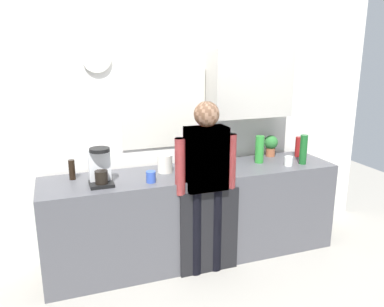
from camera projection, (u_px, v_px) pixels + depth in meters
ground_plane at (205, 270)px, 3.65m from camera, size 8.00×8.00×0.00m
kitchen_counter at (194, 214)px, 3.81m from camera, size 2.85×0.64×0.89m
dishwasher_panel at (210, 233)px, 3.53m from camera, size 0.56×0.02×0.81m
back_wall_assembly at (189, 116)px, 3.96m from camera, size 4.45×0.42×2.60m
coffee_maker at (100, 168)px, 3.29m from camera, size 0.20×0.20×0.33m
bottle_red_vinegar at (298, 147)px, 4.17m from camera, size 0.06×0.06×0.22m
bottle_dark_sauce at (72, 170)px, 3.44m from camera, size 0.06×0.06×0.18m
bottle_green_wine at (303, 149)px, 3.90m from camera, size 0.07×0.07×0.30m
bottle_clear_soda at (260, 149)px, 3.94m from camera, size 0.09×0.09×0.28m
cup_white_mug at (288, 161)px, 3.86m from camera, size 0.08×0.08×0.09m
cup_blue_mug at (151, 177)px, 3.37m from camera, size 0.08×0.08×0.10m
cup_yellow_cup at (213, 164)px, 3.77m from camera, size 0.07×0.07×0.08m
mixing_bowl at (207, 159)px, 3.96m from camera, size 0.22×0.22×0.08m
potted_plant at (271, 144)px, 4.19m from camera, size 0.15×0.15×0.23m
storage_canister at (165, 164)px, 3.64m from camera, size 0.14×0.14×0.17m
person_at_sink at (206, 175)px, 3.41m from camera, size 0.57×0.22×1.60m
person_guest at (206, 175)px, 3.41m from camera, size 0.57×0.22×1.60m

